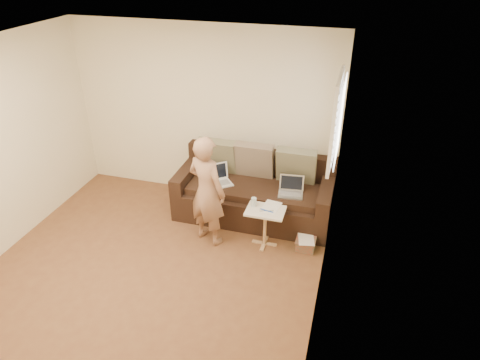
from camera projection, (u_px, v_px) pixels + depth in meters
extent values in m
plane|color=brown|center=(142.00, 285.00, 5.01)|extent=(4.50, 4.50, 0.00)
plane|color=white|center=(108.00, 63.00, 3.72)|extent=(4.50, 4.50, 0.00)
plane|color=beige|center=(204.00, 114.00, 6.24)|extent=(4.00, 0.00, 4.00)
plane|color=beige|center=(324.00, 221.00, 3.89)|extent=(0.00, 4.50, 4.50)
imported|color=#9D6E56|center=(207.00, 191.00, 5.40)|extent=(0.65, 0.55, 1.51)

